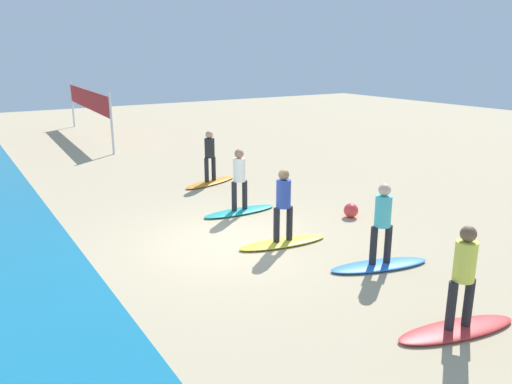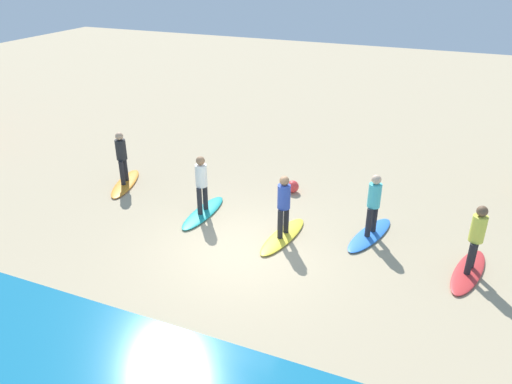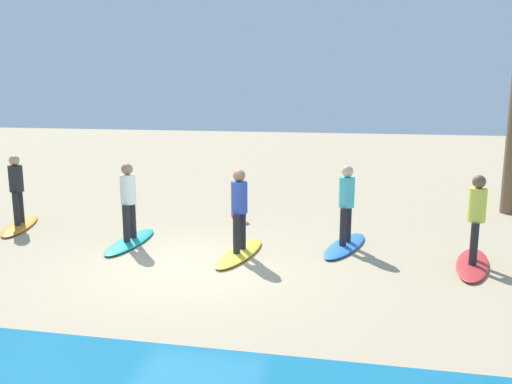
{
  "view_description": "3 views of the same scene",
  "coord_description": "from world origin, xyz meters",
  "px_view_note": "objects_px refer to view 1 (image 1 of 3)",
  "views": [
    {
      "loc": [
        -9.31,
        5.15,
        4.18
      ],
      "look_at": [
        0.26,
        -0.85,
        1.0
      ],
      "focal_mm": 35.4,
      "sensor_mm": 36.0,
      "label": 1
    },
    {
      "loc": [
        -4.18,
        9.18,
        6.59
      ],
      "look_at": [
        0.33,
        -1.64,
        0.8
      ],
      "focal_mm": 34.32,
      "sensor_mm": 36.0,
      "label": 2
    },
    {
      "loc": [
        -3.03,
        9.0,
        3.3
      ],
      "look_at": [
        -0.88,
        -1.74,
        1.14
      ],
      "focal_mm": 37.6,
      "sensor_mm": 36.0,
      "label": 3
    }
  ],
  "objects_px": {
    "surfer_blue": "(383,218)",
    "surfer_teal": "(239,175)",
    "surfer_red": "(464,270)",
    "volleyball_net": "(88,102)",
    "surfboard_yellow": "(283,242)",
    "surfboard_teal": "(240,211)",
    "surfer_orange": "(210,152)",
    "surfboard_blue": "(379,265)",
    "surfboard_orange": "(210,182)",
    "beach_ball": "(351,210)",
    "surfer_yellow": "(283,200)",
    "surfboard_red": "(457,329)"
  },
  "relations": [
    {
      "from": "surfer_blue",
      "to": "surfer_teal",
      "type": "relative_size",
      "value": 1.0
    },
    {
      "from": "surfer_red",
      "to": "volleyball_net",
      "type": "xyz_separation_m",
      "value": [
        21.03,
        0.08,
        0.75
      ]
    },
    {
      "from": "surfboard_yellow",
      "to": "surfer_teal",
      "type": "xyz_separation_m",
      "value": [
        2.48,
        -0.33,
        0.99
      ]
    },
    {
      "from": "surfboard_teal",
      "to": "surfer_orange",
      "type": "distance_m",
      "value": 3.39
    },
    {
      "from": "surfboard_blue",
      "to": "surfer_blue",
      "type": "bearing_deg",
      "value": 15.78
    },
    {
      "from": "surfboard_yellow",
      "to": "surfboard_orange",
      "type": "height_order",
      "value": "same"
    },
    {
      "from": "surfboard_blue",
      "to": "surfer_orange",
      "type": "bearing_deg",
      "value": -75.3
    },
    {
      "from": "volleyball_net",
      "to": "beach_ball",
      "type": "xyz_separation_m",
      "value": [
        -16.0,
        -2.49,
        -1.6
      ]
    },
    {
      "from": "surfer_yellow",
      "to": "beach_ball",
      "type": "bearing_deg",
      "value": -76.49
    },
    {
      "from": "surfer_blue",
      "to": "surfer_orange",
      "type": "height_order",
      "value": "same"
    },
    {
      "from": "surfboard_teal",
      "to": "surfer_teal",
      "type": "height_order",
      "value": "surfer_teal"
    },
    {
      "from": "surfer_teal",
      "to": "surfboard_orange",
      "type": "relative_size",
      "value": 0.78
    },
    {
      "from": "surfboard_orange",
      "to": "beach_ball",
      "type": "bearing_deg",
      "value": 88.89
    },
    {
      "from": "surfboard_red",
      "to": "volleyball_net",
      "type": "xyz_separation_m",
      "value": [
        21.03,
        0.08,
        1.74
      ]
    },
    {
      "from": "surfer_teal",
      "to": "surfboard_red",
      "type": "bearing_deg",
      "value": 178.74
    },
    {
      "from": "volleyball_net",
      "to": "surfer_yellow",
      "type": "bearing_deg",
      "value": 179.65
    },
    {
      "from": "surfer_yellow",
      "to": "surfer_teal",
      "type": "relative_size",
      "value": 1.0
    },
    {
      "from": "surfboard_red",
      "to": "surfer_orange",
      "type": "height_order",
      "value": "surfer_orange"
    },
    {
      "from": "surfer_red",
      "to": "surfer_teal",
      "type": "bearing_deg",
      "value": -1.26
    },
    {
      "from": "surfboard_red",
      "to": "volleyball_net",
      "type": "bearing_deg",
      "value": -77.56
    },
    {
      "from": "surfboard_blue",
      "to": "surfer_yellow",
      "type": "xyz_separation_m",
      "value": [
        2.04,
        0.93,
        0.99
      ]
    },
    {
      "from": "surfboard_red",
      "to": "volleyball_net",
      "type": "height_order",
      "value": "volleyball_net"
    },
    {
      "from": "surfboard_yellow",
      "to": "surfboard_teal",
      "type": "height_order",
      "value": "same"
    },
    {
      "from": "surfer_red",
      "to": "surfboard_blue",
      "type": "xyz_separation_m",
      "value": [
        2.37,
        -0.75,
        -0.99
      ]
    },
    {
      "from": "surfer_blue",
      "to": "volleyball_net",
      "type": "distance_m",
      "value": 18.69
    },
    {
      "from": "surfboard_teal",
      "to": "surfboard_orange",
      "type": "relative_size",
      "value": 1.0
    },
    {
      "from": "surfer_red",
      "to": "surfer_orange",
      "type": "xyz_separation_m",
      "value": [
        10.04,
        -0.89,
        0.0
      ]
    },
    {
      "from": "surfboard_blue",
      "to": "surfer_blue",
      "type": "xyz_separation_m",
      "value": [
        0.0,
        0.0,
        0.99
      ]
    },
    {
      "from": "surfboard_yellow",
      "to": "surfer_yellow",
      "type": "xyz_separation_m",
      "value": [
        0.0,
        0.0,
        0.99
      ]
    },
    {
      "from": "surfer_orange",
      "to": "beach_ball",
      "type": "bearing_deg",
      "value": -163.11
    },
    {
      "from": "surfer_yellow",
      "to": "surfer_teal",
      "type": "xyz_separation_m",
      "value": [
        2.48,
        -0.33,
        0.0
      ]
    },
    {
      "from": "surfboard_yellow",
      "to": "volleyball_net",
      "type": "relative_size",
      "value": 0.23
    },
    {
      "from": "surfer_red",
      "to": "surfboard_teal",
      "type": "relative_size",
      "value": 0.78
    },
    {
      "from": "surfer_red",
      "to": "surfboard_blue",
      "type": "bearing_deg",
      "value": -17.49
    },
    {
      "from": "surfer_orange",
      "to": "volleyball_net",
      "type": "height_order",
      "value": "volleyball_net"
    },
    {
      "from": "surfboard_red",
      "to": "surfboard_orange",
      "type": "relative_size",
      "value": 1.0
    },
    {
      "from": "surfer_teal",
      "to": "beach_ball",
      "type": "bearing_deg",
      "value": -129.33
    },
    {
      "from": "surfboard_orange",
      "to": "surfer_orange",
      "type": "bearing_deg",
      "value": -18.0
    },
    {
      "from": "surfboard_red",
      "to": "surfboard_teal",
      "type": "xyz_separation_m",
      "value": [
        6.89,
        -0.15,
        0.0
      ]
    },
    {
      "from": "surfboard_red",
      "to": "surfer_blue",
      "type": "relative_size",
      "value": 1.28
    },
    {
      "from": "surfer_yellow",
      "to": "volleyball_net",
      "type": "xyz_separation_m",
      "value": [
        16.62,
        -0.1,
        0.75
      ]
    },
    {
      "from": "surfer_teal",
      "to": "surfer_blue",
      "type": "bearing_deg",
      "value": -172.47
    },
    {
      "from": "surfboard_orange",
      "to": "surfer_orange",
      "type": "distance_m",
      "value": 0.99
    },
    {
      "from": "surfer_red",
      "to": "surfboard_teal",
      "type": "distance_m",
      "value": 6.96
    },
    {
      "from": "surfboard_red",
      "to": "surfboard_blue",
      "type": "relative_size",
      "value": 1.0
    },
    {
      "from": "surfboard_orange",
      "to": "surfer_teal",
      "type": "bearing_deg",
      "value": 58.78
    },
    {
      "from": "surfboard_orange",
      "to": "beach_ball",
      "type": "xyz_separation_m",
      "value": [
        -5.01,
        -1.52,
        0.14
      ]
    },
    {
      "from": "surfer_red",
      "to": "surfboard_teal",
      "type": "xyz_separation_m",
      "value": [
        6.89,
        -0.15,
        -0.99
      ]
    },
    {
      "from": "surfer_red",
      "to": "surfboard_blue",
      "type": "height_order",
      "value": "surfer_red"
    },
    {
      "from": "surfboard_yellow",
      "to": "surfboard_teal",
      "type": "distance_m",
      "value": 2.5
    }
  ]
}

